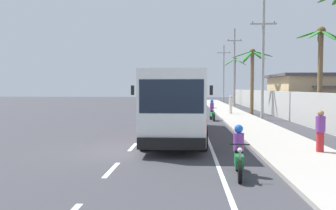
{
  "coord_description": "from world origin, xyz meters",
  "views": [
    {
      "loc": [
        2.46,
        -13.85,
        2.65
      ],
      "look_at": [
        1.36,
        4.29,
        1.7
      ],
      "focal_mm": 35.62,
      "sensor_mm": 36.0,
      "label": 1
    }
  ],
  "objects_px": {
    "motorcycle_beside_bus": "(212,112)",
    "utility_pole_distant": "(224,73)",
    "coach_bus_far_lane": "(161,92)",
    "motorcycle_trailing": "(239,155)",
    "pedestrian_near_kerb": "(231,104)",
    "utility_pole_far": "(234,67)",
    "pedestrian_midwalk": "(320,130)",
    "palm_second": "(320,59)",
    "palm_fourth": "(235,70)",
    "coach_bus_foreground": "(177,101)",
    "palm_nearest": "(252,69)",
    "utility_pole_mid": "(263,58)"
  },
  "relations": [
    {
      "from": "motorcycle_trailing",
      "to": "pedestrian_midwalk",
      "type": "height_order",
      "value": "pedestrian_midwalk"
    },
    {
      "from": "motorcycle_trailing",
      "to": "pedestrian_near_kerb",
      "type": "xyz_separation_m",
      "value": [
        2.57,
        22.31,
        0.43
      ]
    },
    {
      "from": "coach_bus_foreground",
      "to": "utility_pole_distant",
      "type": "bearing_deg",
      "value": 80.59
    },
    {
      "from": "coach_bus_far_lane",
      "to": "utility_pole_distant",
      "type": "bearing_deg",
      "value": 26.62
    },
    {
      "from": "palm_fourth",
      "to": "utility_pole_mid",
      "type": "bearing_deg",
      "value": -92.44
    },
    {
      "from": "pedestrian_midwalk",
      "to": "utility_pole_far",
      "type": "height_order",
      "value": "utility_pole_far"
    },
    {
      "from": "utility_pole_far",
      "to": "palm_nearest",
      "type": "height_order",
      "value": "utility_pole_far"
    },
    {
      "from": "coach_bus_foreground",
      "to": "palm_second",
      "type": "relative_size",
      "value": 1.84
    },
    {
      "from": "utility_pole_distant",
      "to": "palm_second",
      "type": "xyz_separation_m",
      "value": [
        2.19,
        -37.93,
        -0.83
      ]
    },
    {
      "from": "utility_pole_distant",
      "to": "motorcycle_beside_bus",
      "type": "bearing_deg",
      "value": -97.53
    },
    {
      "from": "motorcycle_trailing",
      "to": "palm_fourth",
      "type": "bearing_deg",
      "value": 82.38
    },
    {
      "from": "coach_bus_far_lane",
      "to": "motorcycle_trailing",
      "type": "bearing_deg",
      "value": -82.36
    },
    {
      "from": "utility_pole_far",
      "to": "coach_bus_far_lane",
      "type": "bearing_deg",
      "value": 134.18
    },
    {
      "from": "pedestrian_near_kerb",
      "to": "palm_nearest",
      "type": "relative_size",
      "value": 0.27
    },
    {
      "from": "pedestrian_near_kerb",
      "to": "palm_fourth",
      "type": "height_order",
      "value": "palm_fourth"
    },
    {
      "from": "motorcycle_beside_bus",
      "to": "pedestrian_midwalk",
      "type": "bearing_deg",
      "value": -76.82
    },
    {
      "from": "palm_nearest",
      "to": "utility_pole_distant",
      "type": "bearing_deg",
      "value": 89.94
    },
    {
      "from": "utility_pole_mid",
      "to": "utility_pole_distant",
      "type": "relative_size",
      "value": 0.95
    },
    {
      "from": "utility_pole_mid",
      "to": "motorcycle_trailing",
      "type": "bearing_deg",
      "value": -104.41
    },
    {
      "from": "utility_pole_far",
      "to": "utility_pole_distant",
      "type": "xyz_separation_m",
      "value": [
        0.34,
        16.13,
        0.02
      ]
    },
    {
      "from": "utility_pole_distant",
      "to": "palm_nearest",
      "type": "height_order",
      "value": "utility_pole_distant"
    },
    {
      "from": "coach_bus_foreground",
      "to": "pedestrian_near_kerb",
      "type": "height_order",
      "value": "coach_bus_foreground"
    },
    {
      "from": "utility_pole_distant",
      "to": "palm_fourth",
      "type": "distance_m",
      "value": 8.28
    },
    {
      "from": "utility_pole_far",
      "to": "motorcycle_beside_bus",
      "type": "bearing_deg",
      "value": -103.41
    },
    {
      "from": "motorcycle_beside_bus",
      "to": "utility_pole_distant",
      "type": "bearing_deg",
      "value": 82.47
    },
    {
      "from": "pedestrian_midwalk",
      "to": "palm_second",
      "type": "xyz_separation_m",
      "value": [
        3.33,
        8.84,
        3.51
      ]
    },
    {
      "from": "pedestrian_near_kerb",
      "to": "pedestrian_midwalk",
      "type": "bearing_deg",
      "value": 26.73
    },
    {
      "from": "coach_bus_far_lane",
      "to": "motorcycle_trailing",
      "type": "height_order",
      "value": "coach_bus_far_lane"
    },
    {
      "from": "palm_nearest",
      "to": "motorcycle_trailing",
      "type": "bearing_deg",
      "value": -101.57
    },
    {
      "from": "motorcycle_beside_bus",
      "to": "pedestrian_midwalk",
      "type": "distance_m",
      "value": 14.13
    },
    {
      "from": "palm_nearest",
      "to": "pedestrian_near_kerb",
      "type": "bearing_deg",
      "value": -157.73
    },
    {
      "from": "utility_pole_far",
      "to": "palm_nearest",
      "type": "bearing_deg",
      "value": -88.35
    },
    {
      "from": "coach_bus_foreground",
      "to": "utility_pole_far",
      "type": "xyz_separation_m",
      "value": [
        6.6,
        25.72,
        3.41
      ]
    },
    {
      "from": "motorcycle_beside_bus",
      "to": "palm_fourth",
      "type": "xyz_separation_m",
      "value": [
        5.17,
        24.78,
        4.61
      ]
    },
    {
      "from": "motorcycle_trailing",
      "to": "utility_pole_far",
      "type": "height_order",
      "value": "utility_pole_far"
    },
    {
      "from": "coach_bus_far_lane",
      "to": "palm_second",
      "type": "bearing_deg",
      "value": -68.29
    },
    {
      "from": "pedestrian_near_kerb",
      "to": "utility_pole_mid",
      "type": "relative_size",
      "value": 0.18
    },
    {
      "from": "coach_bus_far_lane",
      "to": "utility_pole_mid",
      "type": "bearing_deg",
      "value": -68.56
    },
    {
      "from": "motorcycle_beside_bus",
      "to": "pedestrian_near_kerb",
      "type": "relative_size",
      "value": 1.12
    },
    {
      "from": "pedestrian_near_kerb",
      "to": "utility_pole_mid",
      "type": "bearing_deg",
      "value": 47.2
    },
    {
      "from": "utility_pole_far",
      "to": "utility_pole_distant",
      "type": "bearing_deg",
      "value": 88.8
    },
    {
      "from": "coach_bus_far_lane",
      "to": "palm_fourth",
      "type": "distance_m",
      "value": 12.37
    },
    {
      "from": "utility_pole_far",
      "to": "pedestrian_near_kerb",
      "type": "bearing_deg",
      "value": -99.18
    },
    {
      "from": "utility_pole_distant",
      "to": "coach_bus_foreground",
      "type": "bearing_deg",
      "value": -99.41
    },
    {
      "from": "utility_pole_far",
      "to": "palm_nearest",
      "type": "xyz_separation_m",
      "value": [
        0.31,
        -10.69,
        -0.83
      ]
    },
    {
      "from": "palm_fourth",
      "to": "utility_pole_far",
      "type": "bearing_deg",
      "value": -98.25
    },
    {
      "from": "coach_bus_far_lane",
      "to": "palm_fourth",
      "type": "height_order",
      "value": "palm_fourth"
    },
    {
      "from": "coach_bus_foreground",
      "to": "pedestrian_midwalk",
      "type": "height_order",
      "value": "coach_bus_foreground"
    },
    {
      "from": "coach_bus_far_lane",
      "to": "palm_nearest",
      "type": "xyz_separation_m",
      "value": [
        10.74,
        -21.43,
        2.5
      ]
    },
    {
      "from": "utility_pole_far",
      "to": "utility_pole_distant",
      "type": "relative_size",
      "value": 1.01
    }
  ]
}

